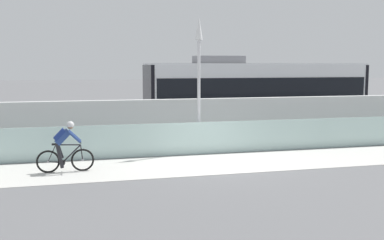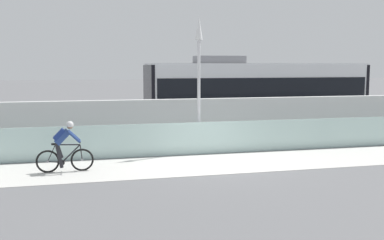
{
  "view_description": "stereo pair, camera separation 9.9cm",
  "coord_description": "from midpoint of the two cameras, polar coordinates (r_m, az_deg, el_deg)",
  "views": [
    {
      "loc": [
        -4.74,
        -14.9,
        3.32
      ],
      "look_at": [
        -0.27,
        2.35,
        1.25
      ],
      "focal_mm": 43.53,
      "sensor_mm": 36.0,
      "label": 1
    },
    {
      "loc": [
        -4.65,
        -14.93,
        3.32
      ],
      "look_at": [
        -0.27,
        2.35,
        1.25
      ],
      "focal_mm": 43.53,
      "sensor_mm": 36.0,
      "label": 2
    }
  ],
  "objects": [
    {
      "name": "concrete_barrier_wall",
      "position": [
        19.29,
        -0.35,
        -0.32
      ],
      "size": [
        32.0,
        0.36,
        1.98
      ],
      "primitive_type": "cube",
      "color": "silver",
      "rests_on": "ground"
    },
    {
      "name": "tram_rail_far",
      "position": [
        23.2,
        -2.72,
        -1.6
      ],
      "size": [
        32.0,
        0.08,
        0.01
      ],
      "primitive_type": "cube",
      "color": "#595654",
      "rests_on": "ground"
    },
    {
      "name": "tram",
      "position": [
        23.56,
        7.7,
        3.09
      ],
      "size": [
        11.06,
        2.54,
        3.81
      ],
      "color": "silver",
      "rests_on": "ground"
    },
    {
      "name": "ground_plane",
      "position": [
        15.98,
        2.88,
        -5.37
      ],
      "size": [
        200.0,
        200.0,
        0.0
      ],
      "primitive_type": "plane",
      "color": "slate"
    },
    {
      "name": "lamp_post_antenna",
      "position": [
        17.68,
        0.69,
        6.54
      ],
      "size": [
        0.28,
        0.28,
        5.2
      ],
      "color": "gray",
      "rests_on": "ground"
    },
    {
      "name": "cyclist_on_bike",
      "position": [
        15.13,
        -15.5,
        -3.21
      ],
      "size": [
        1.77,
        0.58,
        1.61
      ],
      "color": "black",
      "rests_on": "ground"
    },
    {
      "name": "glass_parapet",
      "position": [
        17.62,
        1.09,
        -2.23
      ],
      "size": [
        32.0,
        0.05,
        1.22
      ],
      "primitive_type": "cube",
      "color": "silver",
      "rests_on": "ground"
    },
    {
      "name": "tram_rail_near",
      "position": [
        21.82,
        -1.95,
        -2.12
      ],
      "size": [
        32.0,
        0.08,
        0.01
      ],
      "primitive_type": "cube",
      "color": "#595654",
      "rests_on": "ground"
    },
    {
      "name": "bike_path_deck",
      "position": [
        15.98,
        2.88,
        -5.35
      ],
      "size": [
        32.0,
        3.2,
        0.01
      ],
      "primitive_type": "cube",
      "color": "silver",
      "rests_on": "ground"
    }
  ]
}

